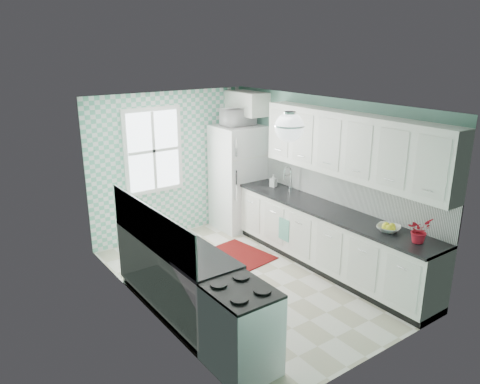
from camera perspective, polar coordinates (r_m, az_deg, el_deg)
floor at (r=6.86m, az=0.90°, el=-10.67°), size 3.00×4.40×0.02m
ceiling at (r=6.09m, az=1.01°, el=10.70°), size 3.00×4.40×0.02m
wall_back at (r=8.17m, az=-8.36°, el=3.32°), size 3.00×0.02×2.50m
wall_front at (r=4.90m, az=16.70°, el=-7.21°), size 3.00×0.02×2.50m
wall_left at (r=5.65m, az=-11.47°, el=-3.43°), size 0.02×4.40×2.50m
wall_right at (r=7.33m, az=10.47°, el=1.54°), size 0.02×4.40×2.50m
accent_wall at (r=8.15m, az=-8.28°, el=3.29°), size 3.00×0.01×2.50m
window at (r=7.91m, az=-10.53°, el=4.97°), size 1.04×0.05×1.44m
backsplash_right at (r=7.07m, az=12.64°, el=0.34°), size 0.02×3.60×0.51m
backsplash_left at (r=5.61m, az=-10.91°, el=-4.14°), size 0.02×2.15×0.51m
upper_cabinets_right at (r=6.66m, az=13.43°, el=5.50°), size 0.33×3.20×0.90m
upper_cabinet_fridge at (r=8.35m, az=0.64°, el=10.80°), size 0.40×0.74×0.40m
ceiling_light at (r=5.50m, az=6.03°, el=7.89°), size 0.34×0.34×0.35m
base_cabinets_right at (r=7.12m, az=10.68°, el=-5.79°), size 0.60×3.60×0.90m
countertop_right at (r=6.94m, az=10.81°, el=-2.26°), size 0.63×3.60×0.04m
base_cabinets_left at (r=6.03m, az=-7.98°, el=-10.16°), size 0.60×2.15×0.90m
countertop_left at (r=5.84m, az=-8.05°, el=-6.03°), size 0.63×2.15×0.04m
fridge at (r=8.45m, az=-0.22°, el=1.82°), size 0.82×0.81×1.88m
stove at (r=4.98m, az=0.03°, el=-16.19°), size 0.60×0.75×0.91m
sink at (r=7.66m, az=5.27°, el=0.01°), size 0.45×0.38×0.53m
rug at (r=7.58m, az=0.01°, el=-7.64°), size 0.85×1.11×0.02m
dish_towel at (r=7.33m, az=5.39°, el=-4.60°), size 0.07×0.23×0.35m
fruit_bowl at (r=6.32m, az=17.65°, el=-4.25°), size 0.39×0.39×0.07m
potted_plant at (r=6.06m, az=21.00°, el=-4.37°), size 0.29×0.25×0.31m
soap_bottle at (r=7.88m, az=4.09°, el=1.41°), size 0.12×0.13×0.22m
microwave at (r=8.22m, az=-0.23°, el=9.15°), size 0.57×0.40×0.30m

